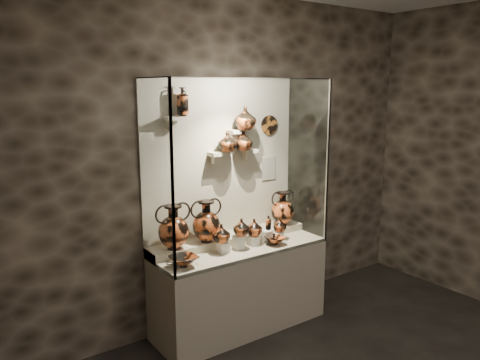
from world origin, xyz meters
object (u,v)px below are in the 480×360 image
jug_a (221,233)px  ovoid_vase_b (245,118)px  kylix_right (275,240)px  lekythos_small (268,222)px  kylix_left (183,260)px  amphora_left (174,227)px  ovoid_vase_c (243,141)px  jug_b (241,227)px  ovoid_vase_a (227,142)px  lekythos_tall (182,100)px  jug_e (280,225)px  jug_c (254,227)px  amphora_mid (206,221)px  amphora_right (282,208)px

jug_a → ovoid_vase_b: bearing=9.3°
jug_a → kylix_right: bearing=-29.8°
lekythos_small → kylix_left: size_ratio=0.53×
amphora_left → ovoid_vase_c: bearing=16.9°
kylix_left → jug_b: bearing=16.1°
jug_b → jug_a: bearing=-175.8°
kylix_right → ovoid_vase_a: bearing=150.0°
lekythos_tall → jug_e: bearing=-27.5°
jug_c → jug_e: bearing=-16.6°
kylix_left → ovoid_vase_c: 1.31m
amphora_left → jug_a: bearing=-12.3°
amphora_mid → kylix_left: size_ratio=1.36×
amphora_mid → jug_c: size_ratio=2.39×
amphora_right → kylix_left: (-1.34, -0.29, -0.19)m
kylix_right → ovoid_vase_c: size_ratio=1.26×
amphora_right → jug_e: size_ratio=2.55×
kylix_right → ovoid_vase_b: ovoid_vase_b is taller
lekythos_tall → jug_b: bearing=-44.7°
amphora_left → amphora_right: size_ratio=1.14×
amphora_left → ovoid_vase_b: bearing=15.7°
jug_e → ovoid_vase_a: (-0.45, 0.26, 0.83)m
lekythos_tall → ovoid_vase_b: (0.65, -0.05, -0.18)m
lekythos_tall → ovoid_vase_a: size_ratio=1.54×
amphora_right → kylix_right: size_ratio=1.47×
kylix_left → ovoid_vase_c: bearing=30.8°
jug_c → ovoid_vase_b: (0.05, 0.22, 1.03)m
jug_c → ovoid_vase_b: 1.05m
ovoid_vase_b → amphora_left: bearing=-156.8°
jug_b → kylix_right: 0.38m
ovoid_vase_a → lekythos_tall: bearing=178.6°
amphora_left → jug_c: amphora_left is taller
amphora_mid → ovoid_vase_c: 0.86m
ovoid_vase_a → ovoid_vase_c: size_ratio=0.99×
amphora_right → ovoid_vase_a: (-0.66, 0.05, 0.73)m
amphora_mid → kylix_left: (-0.40, -0.28, -0.21)m
kylix_left → kylix_right: kylix_left is taller
amphora_left → amphora_mid: bearing=12.6°
jug_e → kylix_left: size_ratio=0.48×
amphora_mid → kylix_left: bearing=-137.2°
jug_b → kylix_left: 0.68m
amphora_mid → ovoid_vase_a: (0.28, 0.07, 0.71)m
ovoid_vase_c → lekythos_small: bearing=-62.8°
amphora_right → jug_c: 0.55m
jug_e → ovoid_vase_a: bearing=163.8°
jug_a → amphora_mid: bearing=86.7°
ovoid_vase_b → ovoid_vase_c: size_ratio=1.17×
kylix_left → ovoid_vase_a: 1.20m
kylix_right → amphora_left: bearing=-178.1°
jug_b → kylix_left: size_ratio=0.57×
jug_c → ovoid_vase_b: bearing=64.4°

